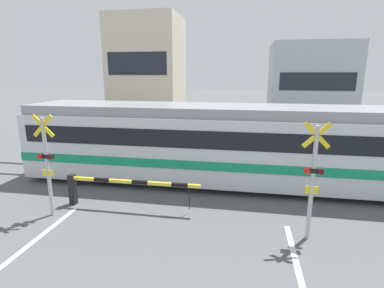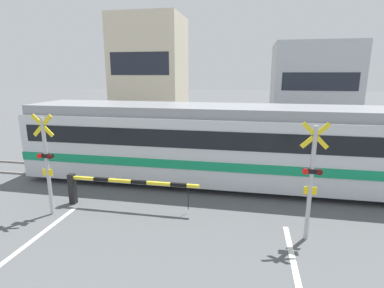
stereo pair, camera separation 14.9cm
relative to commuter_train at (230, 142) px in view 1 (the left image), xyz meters
name	(u,v)px [view 1 (the left image)]	position (x,y,z in m)	size (l,w,h in m)	color
rail_track_near	(190,185)	(-1.46, -0.72, -1.61)	(50.00, 0.10, 0.08)	gray
rail_track_far	(196,174)	(-1.46, 0.72, -1.61)	(50.00, 0.10, 0.08)	gray
commuter_train	(230,142)	(0.00, 0.00, 0.00)	(16.20, 2.96, 3.08)	silver
crossing_barrier_near	(107,185)	(-3.78, -2.97, -0.91)	(4.40, 0.20, 1.04)	black
crossing_barrier_far	(251,147)	(0.85, 3.03, -0.91)	(4.40, 0.20, 1.04)	black
crossing_signal_left	(47,161)	(-5.22, -3.81, 0.08)	(0.68, 0.15, 3.14)	#B2B2B7
crossing_signal_right	(313,176)	(2.29, -3.81, 0.08)	(0.68, 0.15, 3.14)	#B2B2B7
pedestrian	(226,130)	(-0.61, 6.48, -0.74)	(0.38, 0.22, 1.59)	#33384C
building_left_of_street	(148,70)	(-8.37, 15.23, 2.94)	(5.99, 5.38, 9.18)	beige
building_right_of_street	(310,85)	(5.67, 15.23, 1.69)	(6.46, 5.38, 6.68)	#B2B7BC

